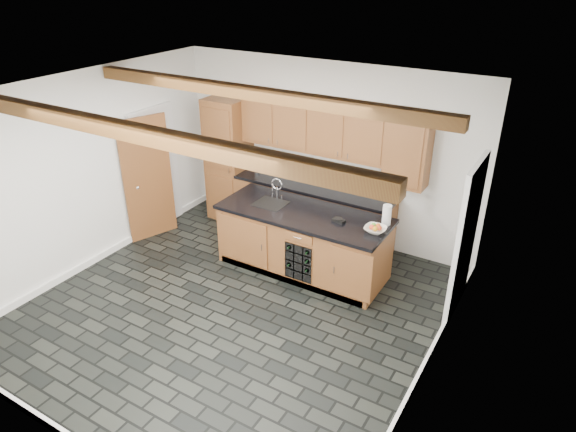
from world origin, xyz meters
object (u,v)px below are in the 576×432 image
Objects in this scene: fruit_bowl at (375,230)px; island at (303,242)px; paper_towel at (387,215)px; kitchen_scale at (339,220)px.

island is at bearing 179.48° from fruit_bowl.
paper_towel reaches higher than island.
fruit_bowl is 0.30m from paper_towel.
kitchen_scale is 0.66× the size of fruit_bowl.
paper_towel reaches higher than fruit_bowl.
island is 0.73m from kitchen_scale.
kitchen_scale is at bearing 0.12° from island.
paper_towel is at bearing 81.90° from fruit_bowl.
fruit_bowl is at bearing -0.52° from island.
island is 1.29m from paper_towel.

